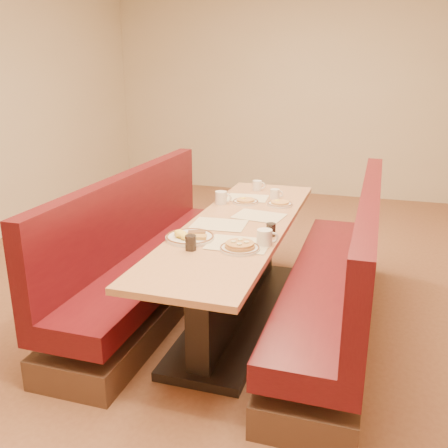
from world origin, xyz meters
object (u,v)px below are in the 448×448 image
(coffee_mug_a, at_px, (265,237))
(soda_tumbler_mid, at_px, (271,230))
(diner_table, at_px, (238,272))
(pancake_plate, at_px, (240,247))
(coffee_mug_b, at_px, (222,197))
(booth_left, at_px, (148,262))
(eggs_plate, at_px, (189,237))
(coffee_mug_c, at_px, (275,194))
(coffee_mug_d, at_px, (258,185))
(booth_right, at_px, (339,286))
(soda_tumbler_near, at_px, (191,243))

(coffee_mug_a, distance_m, soda_tumbler_mid, 0.19)
(diner_table, distance_m, soda_tumbler_mid, 0.54)
(pancake_plate, height_order, coffee_mug_b, coffee_mug_b)
(pancake_plate, height_order, coffee_mug_a, coffee_mug_a)
(coffee_mug_a, height_order, coffee_mug_b, coffee_mug_a)
(diner_table, distance_m, pancake_plate, 0.67)
(booth_left, bearing_deg, eggs_plate, -39.25)
(coffee_mug_c, bearing_deg, coffee_mug_a, -100.13)
(coffee_mug_b, height_order, coffee_mug_d, coffee_mug_b)
(diner_table, relative_size, pancake_plate, 10.07)
(booth_right, xyz_separation_m, soda_tumbler_near, (-0.86, -0.61, 0.44))
(booth_left, height_order, coffee_mug_d, booth_left)
(diner_table, bearing_deg, eggs_plate, -116.30)
(coffee_mug_c, bearing_deg, soda_tumbler_near, -118.95)
(booth_left, xyz_separation_m, booth_right, (1.46, 0.00, 0.00))
(soda_tumbler_near, bearing_deg, booth_right, 35.05)
(booth_right, xyz_separation_m, coffee_mug_c, (-0.62, 0.75, 0.43))
(eggs_plate, distance_m, coffee_mug_a, 0.50)
(pancake_plate, bearing_deg, coffee_mug_d, 99.72)
(eggs_plate, xyz_separation_m, soda_tumbler_mid, (0.49, 0.22, 0.02))
(diner_table, distance_m, coffee_mug_b, 0.69)
(diner_table, distance_m, booth_left, 0.73)
(booth_right, height_order, coffee_mug_a, booth_right)
(coffee_mug_c, relative_size, coffee_mug_d, 0.95)
(diner_table, xyz_separation_m, pancake_plate, (0.15, -0.51, 0.39))
(diner_table, height_order, coffee_mug_d, coffee_mug_d)
(coffee_mug_a, distance_m, soda_tumbler_near, 0.47)
(booth_left, height_order, eggs_plate, booth_left)
(coffee_mug_c, bearing_deg, soda_tumbler_mid, -98.69)
(pancake_plate, relative_size, coffee_mug_b, 1.84)
(soda_tumbler_near, bearing_deg, coffee_mug_d, 89.02)
(coffee_mug_c, bearing_deg, pancake_plate, -106.81)
(soda_tumbler_mid, bearing_deg, booth_left, 168.68)
(coffee_mug_b, bearing_deg, booth_right, -35.02)
(booth_right, height_order, coffee_mug_b, booth_right)
(pancake_plate, bearing_deg, coffee_mug_a, 43.46)
(pancake_plate, bearing_deg, booth_right, 41.56)
(booth_left, height_order, coffee_mug_b, booth_left)
(pancake_plate, bearing_deg, coffee_mug_c, 91.96)
(diner_table, height_order, coffee_mug_c, coffee_mug_c)
(booth_right, height_order, coffee_mug_c, booth_right)
(booth_right, relative_size, coffee_mug_d, 21.58)
(pancake_plate, distance_m, coffee_mug_c, 1.26)
(coffee_mug_a, bearing_deg, pancake_plate, -154.74)
(eggs_plate, height_order, soda_tumbler_near, soda_tumbler_near)
(coffee_mug_d, height_order, soda_tumbler_near, soda_tumbler_near)
(pancake_plate, distance_m, coffee_mug_a, 0.18)
(coffee_mug_b, bearing_deg, coffee_mug_d, 61.85)
(soda_tumbler_mid, bearing_deg, soda_tumbler_near, -135.58)
(eggs_plate, relative_size, coffee_mug_b, 2.37)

